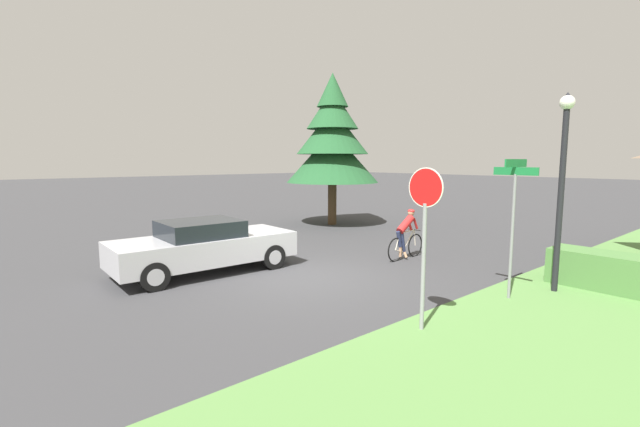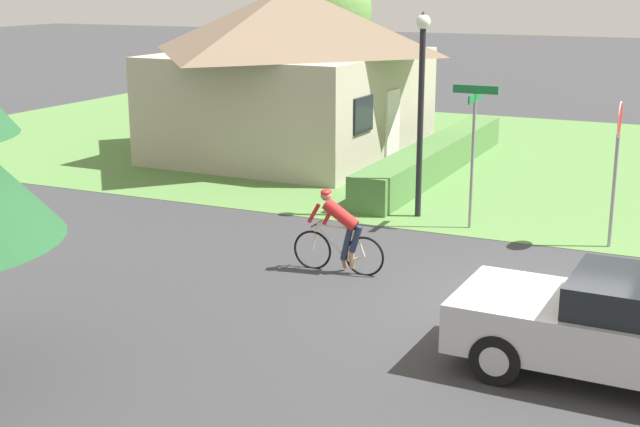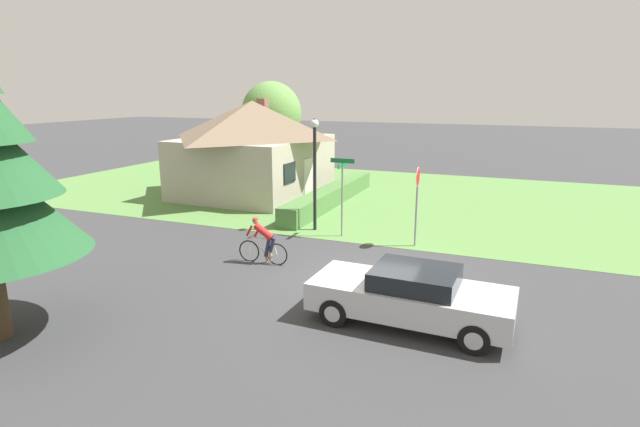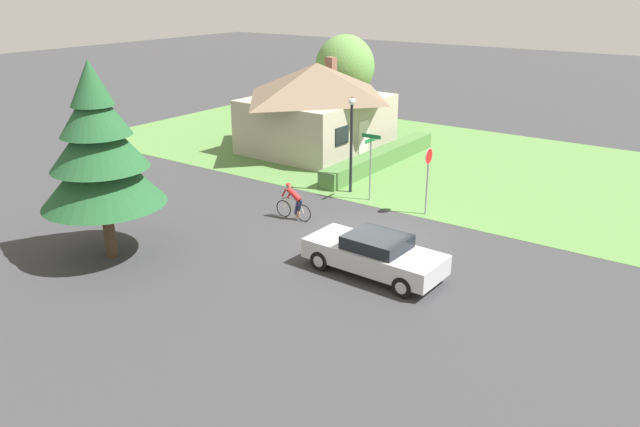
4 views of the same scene
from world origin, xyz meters
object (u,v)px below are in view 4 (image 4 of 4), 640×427
Objects in this scene: street_name_sign at (371,155)px; deciduous_tree_right at (345,67)px; cottage_house at (317,106)px; stop_sign at (428,169)px; conifer_tall_near at (99,151)px; cyclist at (294,202)px; street_lamp at (351,133)px; sedan_left_lane at (374,254)px.

street_name_sign is 0.50× the size of deciduous_tree_right.
deciduous_tree_right is at bearing 19.35° from cottage_house.
conifer_tall_near is at bearing -37.25° from stop_sign.
street_lamp reaches higher than cyclist.
conifer_tall_near is 21.52m from deciduous_tree_right.
street_lamp is at bearing -15.89° from conifer_tall_near.
conifer_tall_near is at bearing 62.98° from cyclist.
cyclist is 0.61× the size of stop_sign.
deciduous_tree_right is at bearing -136.92° from stop_sign.
cottage_house is at bearing -123.45° from stop_sign.
sedan_left_lane is at bearing 8.46° from stop_sign.
cottage_house is at bearing 46.81° from street_lamp.
conifer_tall_near reaches higher than deciduous_tree_right.
cottage_house is 11.18m from stop_sign.
sedan_left_lane is at bearing -136.33° from cottage_house.
stop_sign is 0.47× the size of deciduous_tree_right.
conifer_tall_near reaches higher than stop_sign.
cyclist is at bearing 179.58° from street_lamp.
cyclist reaches higher than sedan_left_lane.
cyclist is 0.25× the size of conifer_tall_near.
street_name_sign is at bearing -128.20° from cottage_house.
cottage_house reaches higher than stop_sign.
conifer_tall_near is at bearing 164.11° from street_lamp.
conifer_tall_near is at bearing -169.20° from cottage_house.
cottage_house is 2.86× the size of stop_sign.
conifer_tall_near is 1.14× the size of deciduous_tree_right.
cottage_house reaches higher than street_name_sign.
sedan_left_lane is at bearing -142.06° from street_lamp.
stop_sign is at bearing -141.33° from cyclist.
cyclist is 4.08m from street_name_sign.
street_lamp reaches higher than stop_sign.
cottage_house is 5.86m from deciduous_tree_right.
conifer_tall_near is (-10.03, 4.22, 1.72)m from street_name_sign.
cottage_house is 1.35× the size of deciduous_tree_right.
sedan_left_lane is 2.76× the size of cyclist.
deciduous_tree_right is at bearing 37.71° from street_name_sign.
conifer_tall_near is (-6.37, 2.95, 2.99)m from cyclist.
deciduous_tree_right is (11.24, 11.27, 1.93)m from stop_sign.
deciduous_tree_right is at bearing -52.27° from sedan_left_lane.
cyclist is 16.70m from deciduous_tree_right.
street_lamp is 1.48× the size of street_name_sign.
cottage_house is 1.71× the size of sedan_left_lane.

